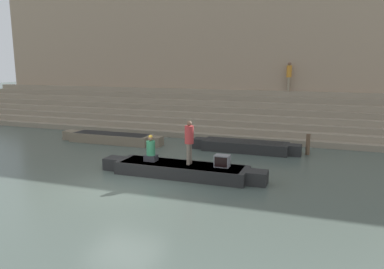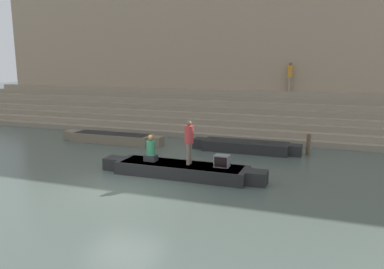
% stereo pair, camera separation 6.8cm
% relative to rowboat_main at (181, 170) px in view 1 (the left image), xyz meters
% --- Properties ---
extents(ground_plane, '(120.00, 120.00, 0.00)m').
position_rel_rowboat_main_xyz_m(ground_plane, '(-1.39, -1.87, -0.25)').
color(ground_plane, '#47544C').
extents(ghat_steps, '(36.00, 4.41, 2.49)m').
position_rel_rowboat_main_xyz_m(ghat_steps, '(-1.39, 9.52, 0.63)').
color(ghat_steps, gray).
rests_on(ghat_steps, ground).
extents(back_wall, '(34.20, 1.28, 9.48)m').
position_rel_rowboat_main_xyz_m(back_wall, '(-1.39, 11.68, 4.46)').
color(back_wall, tan).
rests_on(back_wall, ground).
extents(rowboat_main, '(6.40, 1.41, 0.47)m').
position_rel_rowboat_main_xyz_m(rowboat_main, '(0.00, 0.00, 0.00)').
color(rowboat_main, black).
rests_on(rowboat_main, ground).
extents(person_standing, '(0.33, 0.33, 1.63)m').
position_rel_rowboat_main_xyz_m(person_standing, '(0.29, 0.07, 1.16)').
color(person_standing, '#756656').
rests_on(person_standing, rowboat_main).
extents(person_rowing, '(0.46, 0.36, 1.02)m').
position_rel_rowboat_main_xyz_m(person_rowing, '(-1.25, 0.00, 0.63)').
color(person_rowing, '#28282D').
rests_on(person_rowing, rowboat_main).
extents(tv_set, '(0.54, 0.40, 0.44)m').
position_rel_rowboat_main_xyz_m(tv_set, '(1.54, 0.13, 0.44)').
color(tv_set, slate).
rests_on(tv_set, rowboat_main).
extents(moored_boat_shore, '(5.81, 1.21, 0.49)m').
position_rel_rowboat_main_xyz_m(moored_boat_shore, '(-5.69, 4.36, 0.01)').
color(moored_boat_shore, '#756651').
rests_on(moored_boat_shore, ground).
extents(moored_boat_distant, '(5.19, 1.21, 0.49)m').
position_rel_rowboat_main_xyz_m(moored_boat_distant, '(1.44, 4.74, 0.01)').
color(moored_boat_distant, black).
rests_on(moored_boat_distant, ground).
extents(mooring_post, '(0.19, 0.19, 0.97)m').
position_rel_rowboat_main_xyz_m(mooring_post, '(4.29, 5.09, 0.23)').
color(mooring_post, brown).
rests_on(mooring_post, ground).
extents(person_on_steps, '(0.30, 0.30, 1.74)m').
position_rel_rowboat_main_xyz_m(person_on_steps, '(2.76, 10.81, 3.25)').
color(person_on_steps, gray).
rests_on(person_on_steps, ghat_steps).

